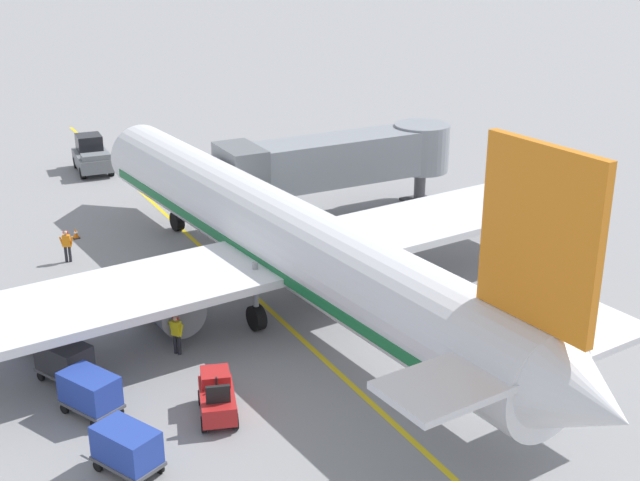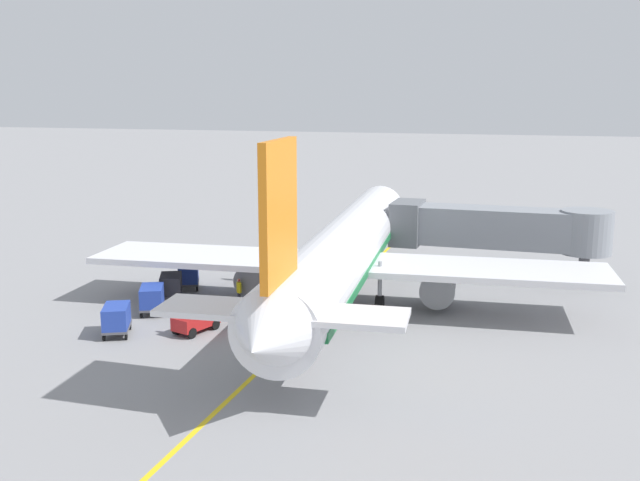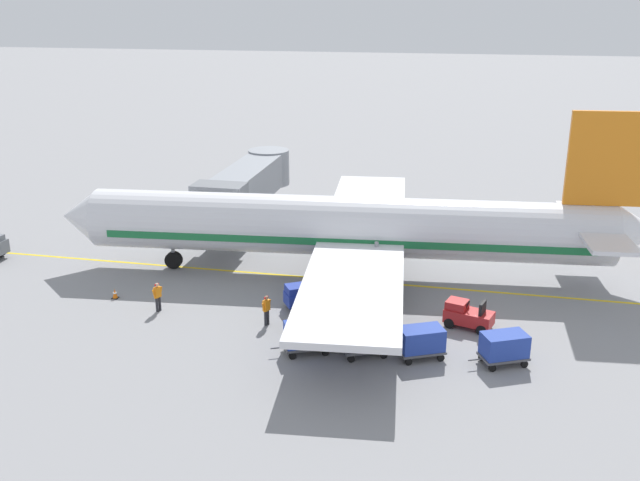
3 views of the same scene
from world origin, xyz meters
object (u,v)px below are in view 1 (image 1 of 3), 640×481
baggage_cart_front (41,330)px  baggage_cart_tail_end (127,447)px  baggage_cart_second_in_train (64,359)px  ground_crew_loader (177,333)px  baggage_cart_third_in_train (90,391)px  baggage_tug_lead (217,397)px  parked_airliner (281,238)px  ground_crew_marshaller (67,244)px  ground_crew_wing_walker (89,292)px  pushback_tractor (92,156)px  jet_bridge (340,160)px  safety_cone_nose_left (76,233)px  baggage_tug_trailing (157,298)px

baggage_cart_front → baggage_cart_tail_end: bearing=-85.1°
baggage_cart_second_in_train → ground_crew_loader: size_ratio=1.72×
baggage_cart_tail_end → baggage_cart_third_in_train: bearing=93.1°
baggage_tug_lead → baggage_cart_tail_end: bearing=-154.6°
parked_airliner → ground_crew_marshaller: parked_airliner is taller
ground_crew_wing_walker → ground_crew_marshaller: bearing=86.1°
pushback_tractor → ground_crew_loader: 28.17m
jet_bridge → baggage_cart_tail_end: bearing=-134.3°
baggage_cart_front → ground_crew_loader: bearing=-30.0°
baggage_cart_tail_end → safety_cone_nose_left: 22.23m
baggage_cart_third_in_train → ground_crew_loader: 5.03m
safety_cone_nose_left → baggage_tug_trailing: bearing=-84.4°
baggage_cart_third_in_train → ground_crew_wing_walker: size_ratio=1.72×
pushback_tractor → parked_airliner: bearing=-84.7°
ground_crew_wing_walker → baggage_tug_trailing: bearing=-30.0°
pushback_tractor → ground_crew_marshaller: pushback_tractor is taller
parked_airliner → baggage_cart_third_in_train: bearing=-152.3°
pushback_tractor → baggage_cart_front: pushback_tractor is taller
baggage_tug_trailing → ground_crew_wing_walker: bearing=150.0°
pushback_tractor → baggage_cart_front: size_ratio=1.57×
pushback_tractor → safety_cone_nose_left: (-4.08, -12.73, -0.81)m
ground_crew_loader → baggage_cart_front: bearing=150.0°
ground_crew_marshaller → safety_cone_nose_left: (1.12, 3.25, -0.66)m
baggage_cart_front → baggage_cart_third_in_train: size_ratio=1.00×
pushback_tractor → baggage_cart_second_in_train: (-7.91, -28.05, -0.15)m
baggage_tug_lead → baggage_tug_trailing: same height
jet_bridge → baggage_tug_lead: 22.05m
baggage_cart_second_in_train → baggage_cart_tail_end: 6.66m
pushback_tractor → ground_crew_marshaller: bearing=-108.0°
ground_crew_wing_walker → jet_bridge: bearing=20.7°
baggage_tug_lead → safety_cone_nose_left: bearing=91.1°
safety_cone_nose_left → jet_bridge: bearing=-13.7°
ground_crew_loader → safety_cone_nose_left: ground_crew_loader is taller
baggage_tug_trailing → safety_cone_nose_left: 11.28m
parked_airliner → baggage_tug_lead: 9.87m
parked_airliner → ground_crew_loader: 6.70m
ground_crew_loader → pushback_tractor: bearing=82.9°
baggage_cart_third_in_train → ground_crew_marshaller: bearing=80.7°
baggage_cart_second_in_train → ground_crew_marshaller: size_ratio=1.72×
baggage_tug_trailing → baggage_cart_third_in_train: bearing=-124.1°
baggage_cart_third_in_train → baggage_cart_second_in_train: bearing=96.2°
jet_bridge → ground_crew_marshaller: (-15.76, 0.33, -2.50)m
baggage_cart_front → baggage_cart_second_in_train: size_ratio=1.00×
baggage_tug_lead → baggage_tug_trailing: size_ratio=1.00×
jet_bridge → safety_cone_nose_left: 15.40m
baggage_cart_second_in_train → ground_crew_loader: (4.45, 0.09, 0.00)m
baggage_tug_lead → baggage_cart_second_in_train: (-4.23, 4.87, 0.24)m
baggage_cart_second_in_train → ground_crew_marshaller: bearing=77.3°
pushback_tractor → ground_crew_loader: (-3.46, -27.96, -0.15)m
baggage_tug_trailing → baggage_cart_front: baggage_tug_trailing is taller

